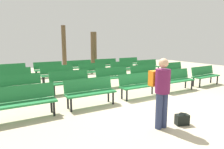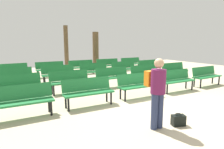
{
  "view_description": "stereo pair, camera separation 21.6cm",
  "coord_description": "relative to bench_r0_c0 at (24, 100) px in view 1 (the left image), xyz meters",
  "views": [
    {
      "loc": [
        -4.41,
        -3.78,
        2.01
      ],
      "look_at": [
        0.0,
        3.56,
        0.55
      ],
      "focal_mm": 30.72,
      "sensor_mm": 36.0,
      "label": 1
    },
    {
      "loc": [
        -4.22,
        -3.89,
        2.01
      ],
      "look_at": [
        0.0,
        3.56,
        0.55
      ],
      "focal_mm": 30.72,
      "sensor_mm": 36.0,
      "label": 2
    }
  ],
  "objects": [
    {
      "name": "bench_r0_c4",
      "position": [
        7.77,
        0.0,
        0.0
      ],
      "size": [
        1.61,
        0.52,
        0.87
      ],
      "rotation": [
        0.0,
        0.0,
        0.02
      ],
      "color": "#1E7238",
      "rests_on": "ground_plane"
    },
    {
      "name": "bench_r2_c2",
      "position": [
        3.92,
        3.97,
        0.0
      ],
      "size": [
        1.61,
        0.52,
        0.87
      ],
      "rotation": [
        0.0,
        0.0,
        0.02
      ],
      "color": "#1E7238",
      "rests_on": "ground_plane"
    },
    {
      "name": "bench_r0_c0",
      "position": [
        0.0,
        0.0,
        0.0
      ],
      "size": [
        1.61,
        0.51,
        0.87
      ],
      "rotation": [
        0.0,
        0.0,
        -0.02
      ],
      "color": "#1E7238",
      "rests_on": "ground_plane"
    },
    {
      "name": "tree_1",
      "position": [
        3.72,
        8.49,
        1.09
      ],
      "size": [
        0.31,
        0.31,
        3.18
      ],
      "color": "brown",
      "rests_on": "ground_plane"
    },
    {
      "name": "handbag",
      "position": [
        3.24,
        -2.43,
        -0.37
      ],
      "size": [
        0.36,
        0.28,
        0.29
      ],
      "color": "black",
      "rests_on": "ground_plane"
    },
    {
      "name": "bench_r0_c3",
      "position": [
        5.79,
        -0.02,
        0.0
      ],
      "size": [
        1.61,
        0.53,
        0.87
      ],
      "rotation": [
        0.0,
        0.0,
        -0.03
      ],
      "color": "#1E7238",
      "rests_on": "ground_plane"
    },
    {
      "name": "bench_r0_c1",
      "position": [
        1.91,
        0.03,
        0.0
      ],
      "size": [
        1.61,
        0.53,
        0.87
      ],
      "rotation": [
        0.0,
        0.0,
        -0.03
      ],
      "color": "#1E7238",
      "rests_on": "ground_plane"
    },
    {
      "name": "bench_r1_c1",
      "position": [
        1.91,
        1.95,
        0.0
      ],
      "size": [
        1.6,
        0.49,
        0.87
      ],
      "rotation": [
        0.0,
        0.0,
        -0.01
      ],
      "color": "#1E7238",
      "rests_on": "ground_plane"
    },
    {
      "name": "bench_r2_c1",
      "position": [
        1.96,
        3.93,
        0.0
      ],
      "size": [
        1.61,
        0.51,
        0.87
      ],
      "rotation": [
        0.0,
        0.0,
        -0.02
      ],
      "color": "#1E7238",
      "rests_on": "ground_plane"
    },
    {
      "name": "bench_r1_c3",
      "position": [
        5.79,
        1.95,
        0.0
      ],
      "size": [
        1.61,
        0.52,
        0.87
      ],
      "rotation": [
        0.0,
        0.0,
        -0.02
      ],
      "color": "#1E7238",
      "rests_on": "ground_plane"
    },
    {
      "name": "bench_r3_c2",
      "position": [
        3.9,
        5.9,
        0.0
      ],
      "size": [
        1.6,
        0.49,
        0.87
      ],
      "rotation": [
        0.0,
        0.0,
        -0.0
      ],
      "color": "#1E7238",
      "rests_on": "ground_plane"
    },
    {
      "name": "visitor_with_backpack",
      "position": [
        2.67,
        -2.25,
        0.43
      ],
      "size": [
        0.35,
        0.53,
        1.65
      ],
      "rotation": [
        0.0,
        0.0,
        3.12
      ],
      "color": "navy",
      "rests_on": "ground_plane"
    },
    {
      "name": "bench_r1_c2",
      "position": [
        3.91,
        1.94,
        0.0
      ],
      "size": [
        1.6,
        0.5,
        0.87
      ],
      "rotation": [
        0.0,
        0.0,
        -0.01
      ],
      "color": "#1E7238",
      "rests_on": "ground_plane"
    },
    {
      "name": "bench_r3_c1",
      "position": [
        1.98,
        5.91,
        0.0
      ],
      "size": [
        1.61,
        0.5,
        0.87
      ],
      "rotation": [
        0.0,
        0.0,
        -0.01
      ],
      "color": "#1E7238",
      "rests_on": "ground_plane"
    },
    {
      "name": "bench_r1_c4",
      "position": [
        7.81,
        1.94,
        0.0
      ],
      "size": [
        1.61,
        0.51,
        0.87
      ],
      "rotation": [
        0.0,
        0.0,
        0.02
      ],
      "color": "#1E7238",
      "rests_on": "ground_plane"
    },
    {
      "name": "bench_r3_c4",
      "position": [
        7.75,
        5.93,
        0.0
      ],
      "size": [
        1.61,
        0.5,
        0.87
      ],
      "rotation": [
        0.0,
        0.0,
        0.01
      ],
      "color": "#1E7238",
      "rests_on": "ground_plane"
    },
    {
      "name": "bench_r2_c4",
      "position": [
        7.76,
        3.93,
        0.0
      ],
      "size": [
        1.61,
        0.51,
        0.87
      ],
      "rotation": [
        0.0,
        0.0,
        0.02
      ],
      "color": "#1E7238",
      "rests_on": "ground_plane"
    },
    {
      "name": "bench_r3_c3",
      "position": [
        5.82,
        5.92,
        0.0
      ],
      "size": [
        1.61,
        0.51,
        0.87
      ],
      "rotation": [
        0.0,
        0.0,
        -0.02
      ],
      "color": "#1E7238",
      "rests_on": "ground_plane"
    },
    {
      "name": "bench_r0_c2",
      "position": [
        3.87,
        0.01,
        0.0
      ],
      "size": [
        1.61,
        0.53,
        0.87
      ],
      "rotation": [
        0.0,
        0.0,
        -0.03
      ],
      "color": "#1E7238",
      "rests_on": "ground_plane"
    },
    {
      "name": "bench_r2_c0",
      "position": [
        -0.03,
        3.95,
        0.0
      ],
      "size": [
        1.61,
        0.5,
        0.87
      ],
      "rotation": [
        0.0,
        0.0,
        0.01
      ],
      "color": "#1E7238",
      "rests_on": "ground_plane"
    },
    {
      "name": "bench_r1_c0",
      "position": [
        0.02,
        2.0,
        0.0
      ],
      "size": [
        1.6,
        0.49,
        0.87
      ],
      "rotation": [
        0.0,
        0.0,
        0.01
      ],
      "color": "#1E7238",
      "rests_on": "ground_plane"
    },
    {
      "name": "ground_plane",
      "position": [
        3.89,
        -1.57,
        -0.5
      ],
      "size": [
        24.42,
        24.42,
        0.0
      ],
      "primitive_type": "plane",
      "color": "#BCAD8E"
    },
    {
      "name": "bench_r3_c0",
      "position": [
        -0.02,
        5.89,
        0.0
      ],
      "size": [
        1.61,
        0.53,
        0.87
      ],
      "rotation": [
        0.0,
        0.0,
        0.03
      ],
      "color": "#1E7238",
      "rests_on": "ground_plane"
    },
    {
      "name": "tree_0",
      "position": [
        5.53,
        7.3,
        0.86
      ],
      "size": [
        0.43,
        0.43,
        2.72
      ],
      "color": "brown",
      "rests_on": "ground_plane"
    },
    {
      "name": "bench_r2_c3",
      "position": [
        5.82,
        3.93,
        0.0
      ],
      "size": [
        1.61,
        0.53,
        0.87
      ],
      "rotation": [
        0.0,
        0.0,
        0.03
      ],
      "color": "#1E7238",
      "rests_on": "ground_plane"
    }
  ]
}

